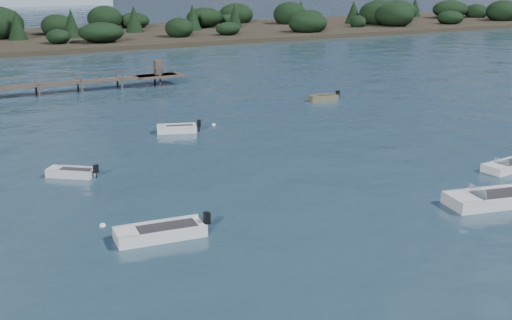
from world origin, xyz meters
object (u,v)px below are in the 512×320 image
tender_far_grey (71,174)px  tender_far_grey_b (323,99)px  dinghy_mid_grey (160,234)px  dinghy_mid_white_b (509,167)px  dinghy_mid_white_a (496,201)px  tender_far_white (177,130)px

tender_far_grey → tender_far_grey_b: tender_far_grey_b is taller
dinghy_mid_grey → dinghy_mid_white_b: bearing=-0.9°
dinghy_mid_grey → tender_far_grey: dinghy_mid_grey is taller
dinghy_mid_grey → dinghy_mid_white_b: dinghy_mid_grey is taller
dinghy_mid_white_b → tender_far_grey_b: size_ratio=1.33×
tender_far_grey → dinghy_mid_white_a: size_ratio=0.49×
dinghy_mid_grey → tender_far_grey: bearing=97.3°
tender_far_grey_b → dinghy_mid_white_a: 29.59m
dinghy_mid_grey → tender_far_grey: (-1.46, 11.50, -0.01)m
tender_far_white → tender_far_grey_b: bearing=16.6°
tender_far_grey_b → dinghy_mid_white_a: bearing=-106.1°
tender_far_grey_b → dinghy_mid_white_a: (-8.22, -28.43, 0.03)m
dinghy_mid_white_b → dinghy_mid_white_a: bearing=-145.2°
dinghy_mid_white_b → tender_far_grey_b: tender_far_grey_b is taller
tender_far_grey_b → dinghy_mid_white_a: dinghy_mid_white_a is taller
dinghy_mid_grey → dinghy_mid_white_a: 18.05m
tender_far_white → dinghy_mid_white_b: bearing=-52.3°
dinghy_mid_white_b → dinghy_mid_white_a: dinghy_mid_white_a is taller
tender_far_grey → dinghy_mid_white_b: dinghy_mid_white_b is taller
dinghy_mid_grey → tender_far_grey_b: bearing=43.0°
tender_far_grey_b → tender_far_white: (-17.30, -5.17, 0.01)m
dinghy_mid_white_b → tender_far_white: size_ratio=1.23×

